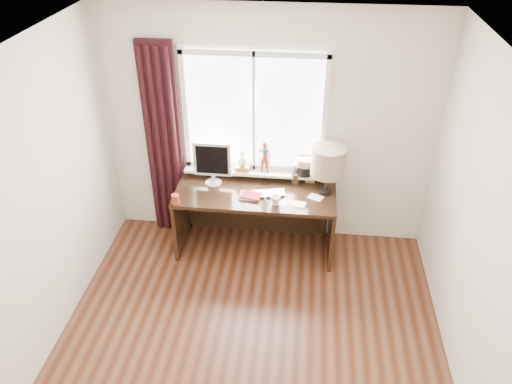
# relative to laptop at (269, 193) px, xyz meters

# --- Properties ---
(floor) EXTENTS (3.50, 4.00, 0.00)m
(floor) POSITION_rel_laptop_xyz_m (-0.05, -1.60, -0.76)
(floor) COLOR brown
(floor) RESTS_ON ground
(ceiling) EXTENTS (3.50, 4.00, 0.00)m
(ceiling) POSITION_rel_laptop_xyz_m (-0.05, -1.60, 1.84)
(ceiling) COLOR white
(ceiling) RESTS_ON wall_back
(wall_back) EXTENTS (3.50, 0.00, 2.60)m
(wall_back) POSITION_rel_laptop_xyz_m (-0.05, 0.40, 0.54)
(wall_back) COLOR beige
(wall_back) RESTS_ON ground
(wall_left) EXTENTS (0.00, 4.00, 2.60)m
(wall_left) POSITION_rel_laptop_xyz_m (-1.80, -1.60, 0.54)
(wall_left) COLOR beige
(wall_left) RESTS_ON ground
(wall_right) EXTENTS (0.00, 4.00, 2.60)m
(wall_right) POSITION_rel_laptop_xyz_m (1.70, -1.60, 0.54)
(wall_right) COLOR beige
(wall_right) RESTS_ON ground
(laptop) EXTENTS (0.39, 0.30, 0.03)m
(laptop) POSITION_rel_laptop_xyz_m (0.00, 0.00, 0.00)
(laptop) COLOR silver
(laptop) RESTS_ON desk
(mug) EXTENTS (0.14, 0.14, 0.10)m
(mug) POSITION_rel_laptop_xyz_m (0.08, -0.17, 0.04)
(mug) COLOR white
(mug) RESTS_ON desk
(red_cup) EXTENTS (0.08, 0.08, 0.10)m
(red_cup) POSITION_rel_laptop_xyz_m (-0.93, -0.27, 0.04)
(red_cup) COLOR #A92A16
(red_cup) RESTS_ON desk
(window) EXTENTS (1.52, 0.21, 1.40)m
(window) POSITION_rel_laptop_xyz_m (-0.18, 0.35, 0.54)
(window) COLOR white
(window) RESTS_ON ground
(curtain) EXTENTS (0.38, 0.09, 2.25)m
(curtain) POSITION_rel_laptop_xyz_m (-1.18, 0.30, 0.35)
(curtain) COLOR black
(curtain) RESTS_ON floor
(desk) EXTENTS (1.70, 0.70, 0.75)m
(desk) POSITION_rel_laptop_xyz_m (-0.15, 0.13, -0.26)
(desk) COLOR black
(desk) RESTS_ON floor
(monitor) EXTENTS (0.40, 0.18, 0.49)m
(monitor) POSITION_rel_laptop_xyz_m (-0.62, 0.15, 0.26)
(monitor) COLOR beige
(monitor) RESTS_ON desk
(notebook_stack) EXTENTS (0.24, 0.19, 0.03)m
(notebook_stack) POSITION_rel_laptop_xyz_m (-0.19, -0.07, 0.00)
(notebook_stack) COLOR beige
(notebook_stack) RESTS_ON desk
(brush_holder) EXTENTS (0.09, 0.09, 0.25)m
(brush_holder) POSITION_rel_laptop_xyz_m (0.27, 0.26, 0.05)
(brush_holder) COLOR black
(brush_holder) RESTS_ON desk
(icon_frame) EXTENTS (0.10, 0.03, 0.13)m
(icon_frame) POSITION_rel_laptop_xyz_m (0.42, 0.28, 0.05)
(icon_frame) COLOR gold
(icon_frame) RESTS_ON desk
(table_lamp) EXTENTS (0.35, 0.35, 0.52)m
(table_lamp) POSITION_rel_laptop_xyz_m (0.59, 0.12, 0.35)
(table_lamp) COLOR black
(table_lamp) RESTS_ON desk
(loose_papers) EXTENTS (0.49, 0.31, 0.00)m
(loose_papers) POSITION_rel_laptop_xyz_m (0.33, -0.09, -0.01)
(loose_papers) COLOR white
(loose_papers) RESTS_ON desk
(desk_cables) EXTENTS (0.28, 0.41, 0.01)m
(desk_cables) POSITION_rel_laptop_xyz_m (-0.02, 0.07, -0.01)
(desk_cables) COLOR black
(desk_cables) RESTS_ON desk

